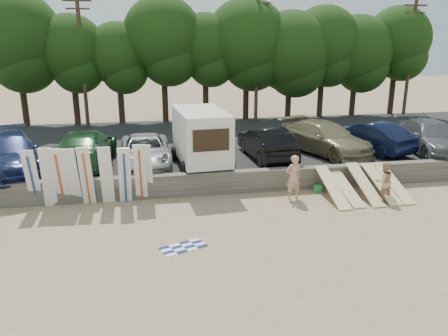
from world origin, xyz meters
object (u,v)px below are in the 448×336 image
Objects in this scene: car_3 at (266,143)px; beachgoer_a at (293,177)px; car_1 at (86,148)px; car_5 at (370,136)px; car_2 at (145,151)px; beachgoer_b at (384,181)px; car_4 at (325,138)px; cooler at (318,188)px; car_0 at (9,153)px; car_6 at (431,137)px; box_trailer at (201,135)px.

car_3 is 4.16m from beachgoer_a.
car_5 is (14.96, 0.17, -0.05)m from car_1.
car_2 is 11.02m from beachgoer_b.
beachgoer_a is at bearing 18.48° from car_5.
car_4 reaches higher than beachgoer_a.
car_3 is at bearing -14.43° from car_5.
car_2 is at bearing -2.89° from car_3.
car_3 is 12.99× the size of cooler.
car_3 is 2.53× the size of beachgoer_a.
car_0 is 21.35m from car_6.
car_4 is at bearing -90.30° from beachgoer_b.
car_1 is at bearing -38.63° from beachgoer_a.
car_1 is 1.03× the size of car_4.
beachgoer_a is (6.17, -4.01, -0.44)m from car_2.
car_6 is (15.18, -0.26, 0.12)m from car_2.
car_2 is at bearing 173.29° from car_1.
car_6 is (12.52, 0.44, -0.69)m from box_trailer.
car_6 is 3.41× the size of beachgoer_b.
car_0 reaches higher than car_1.
car_5 is 2.52× the size of beachgoer_a.
box_trailer reaches higher than car_4.
car_6 reaches higher than beachgoer_a.
car_6 reaches higher than cooler.
box_trailer reaches higher than cooler.
car_6 is at bearing 173.69° from car_3.
car_0 reaches higher than car_6.
box_trailer reaches higher than car_2.
car_0 is at bearing -20.80° from beachgoer_b.
box_trailer is 0.77× the size of car_6.
car_6 reaches higher than car_2.
box_trailer is 0.74× the size of car_1.
car_6 is 9.77m from beachgoer_a.
beachgoer_a is at bearing -147.43° from car_4.
car_2 reaches higher than cooler.
car_1 is 13.79m from beachgoer_b.
car_2 is 1.04× the size of car_3.
beachgoer_a is (3.51, -3.31, -1.25)m from box_trailer.
box_trailer is 4.99m from beachgoer_a.
car_5 is at bearing 3.80° from box_trailer.
car_5 is at bearing 54.33° from cooler.
beachgoer_a is (8.99, -4.50, -0.59)m from car_1.
box_trailer is 5.64m from car_1.
car_0 is at bearing 12.38° from car_1.
car_1 is (-5.48, 1.18, -0.66)m from box_trailer.
car_3 reaches higher than cooler.
car_0 reaches higher than beachgoer_b.
car_0 is (-8.83, 0.63, -0.64)m from box_trailer.
car_6 is (21.34, -0.19, -0.05)m from car_0.
car_4 is 5.74m from beachgoer_a.
car_1 is at bearing -18.90° from car_5.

